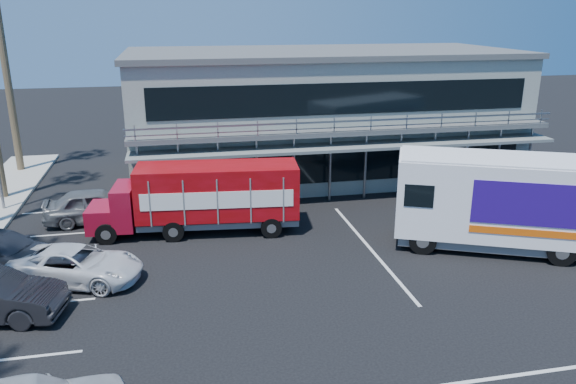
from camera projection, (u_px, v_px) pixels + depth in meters
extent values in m
plane|color=black|center=(345.00, 285.00, 20.28)|extent=(120.00, 120.00, 0.00)
cube|color=gray|center=(321.00, 115.00, 33.75)|extent=(22.00, 10.00, 7.00)
cube|color=#515454|center=(322.00, 52.00, 32.63)|extent=(22.40, 10.40, 0.30)
cube|color=#515454|center=(349.00, 132.00, 28.51)|extent=(22.00, 1.20, 0.25)
cube|color=gray|center=(353.00, 124.00, 27.84)|extent=(22.00, 0.08, 0.90)
cube|color=slate|center=(350.00, 146.00, 28.44)|extent=(22.00, 1.80, 0.15)
cube|color=black|center=(344.00, 167.00, 29.66)|extent=(20.00, 0.06, 1.60)
cube|color=black|center=(347.00, 99.00, 28.55)|extent=(20.00, 0.06, 1.60)
cylinder|color=brown|center=(6.00, 73.00, 32.75)|extent=(0.44, 0.44, 12.00)
cube|color=maroon|center=(104.00, 217.00, 24.50)|extent=(1.42, 2.09, 1.05)
cube|color=maroon|center=(125.00, 206.00, 24.45)|extent=(1.09, 2.27, 1.84)
cube|color=black|center=(124.00, 194.00, 24.28)|extent=(0.23, 1.86, 0.61)
cube|color=#A50A15|center=(218.00, 190.00, 24.67)|extent=(7.20, 2.88, 2.28)
cube|color=slate|center=(219.00, 219.00, 25.09)|extent=(7.16, 2.56, 0.26)
cube|color=white|center=(217.00, 200.00, 23.65)|extent=(6.42, 0.68, 0.74)
cube|color=white|center=(218.00, 185.00, 25.74)|extent=(6.42, 0.68, 0.74)
cylinder|color=black|center=(106.00, 234.00, 23.74)|extent=(0.93, 0.37, 0.91)
cylinder|color=black|center=(115.00, 218.00, 25.57)|extent=(0.93, 0.37, 0.91)
cylinder|color=black|center=(173.00, 231.00, 24.02)|extent=(0.93, 0.37, 0.91)
cylinder|color=black|center=(177.00, 216.00, 25.84)|extent=(0.93, 0.37, 0.91)
cylinder|color=black|center=(271.00, 228.00, 24.43)|extent=(0.93, 0.37, 0.91)
cylinder|color=black|center=(268.00, 213.00, 26.26)|extent=(0.93, 0.37, 0.91)
cube|color=white|center=(497.00, 197.00, 22.81)|extent=(8.42, 5.74, 3.20)
cube|color=slate|center=(492.00, 238.00, 23.35)|extent=(8.02, 5.36, 0.40)
cube|color=black|center=(398.00, 183.00, 23.50)|extent=(0.96, 2.08, 1.09)
cube|color=white|center=(502.00, 158.00, 22.30)|extent=(8.25, 5.63, 0.09)
cube|color=#280D76|center=(528.00, 205.00, 21.26)|extent=(3.77, 1.69, 1.71)
cube|color=#280D76|center=(516.00, 184.00, 23.84)|extent=(3.77, 1.69, 1.71)
cube|color=#F2590C|center=(524.00, 233.00, 21.61)|extent=(3.77, 1.68, 0.29)
cylinder|color=black|center=(423.00, 241.00, 22.77)|extent=(1.12, 0.70, 1.10)
cylinder|color=black|center=(422.00, 220.00, 25.02)|extent=(1.12, 0.70, 1.10)
cylinder|color=black|center=(562.00, 252.00, 21.72)|extent=(1.12, 0.70, 1.10)
cylinder|color=black|center=(548.00, 230.00, 23.97)|extent=(1.12, 0.70, 1.10)
imported|color=silver|center=(77.00, 265.00, 20.38)|extent=(5.20, 3.62, 1.32)
imported|color=#272B34|center=(0.00, 251.00, 21.36)|extent=(5.44, 3.92, 1.46)
imported|color=slate|center=(96.00, 205.00, 26.19)|extent=(4.84, 2.28, 1.60)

